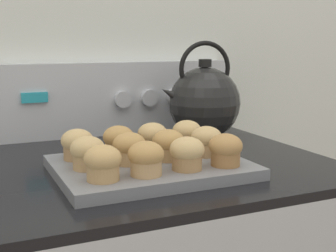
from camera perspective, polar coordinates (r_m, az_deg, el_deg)
name	(u,v)px	position (r m, az deg, el deg)	size (l,w,h in m)	color
wall_back	(92,39)	(1.34, -9.30, 10.42)	(8.00, 0.05, 2.40)	silver
control_panel	(99,99)	(1.30, -8.35, 3.29)	(0.77, 0.07, 0.20)	#B7BABF
muffin_pan	(150,167)	(0.93, -2.20, -5.03)	(0.37, 0.29, 0.02)	slate
muffin_r0_c0	(103,163)	(0.80, -7.95, -4.46)	(0.06, 0.06, 0.06)	tan
muffin_r0_c1	(146,158)	(0.83, -2.70, -3.97)	(0.06, 0.06, 0.06)	tan
muffin_r0_c2	(187,153)	(0.86, 2.33, -3.35)	(0.06, 0.06, 0.06)	#A37A4C
muffin_r0_c3	(226,150)	(0.90, 7.03, -2.89)	(0.06, 0.06, 0.06)	olive
muffin_r1_c0	(88,153)	(0.88, -9.76, -3.22)	(0.06, 0.06, 0.06)	tan
muffin_r1_c1	(129,148)	(0.90, -4.73, -2.72)	(0.06, 0.06, 0.06)	tan
muffin_r1_c2	(168,145)	(0.93, 0.04, -2.31)	(0.06, 0.06, 0.06)	tan
muffin_r1_c3	(206,141)	(0.97, 4.70, -1.83)	(0.06, 0.06, 0.06)	tan
muffin_r2_c0	(77,144)	(0.95, -11.00, -2.19)	(0.06, 0.06, 0.06)	#A37A4C
muffin_r2_c1	(119,140)	(0.98, -6.05, -1.76)	(0.06, 0.06, 0.06)	tan
muffin_r2_c2	(152,137)	(1.01, -1.90, -1.34)	(0.06, 0.06, 0.06)	olive
muffin_r2_c3	(187,134)	(1.04, 2.32, -0.99)	(0.06, 0.06, 0.06)	#A37A4C
tea_kettle	(204,101)	(1.24, 4.41, 3.00)	(0.23, 0.19, 0.26)	black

